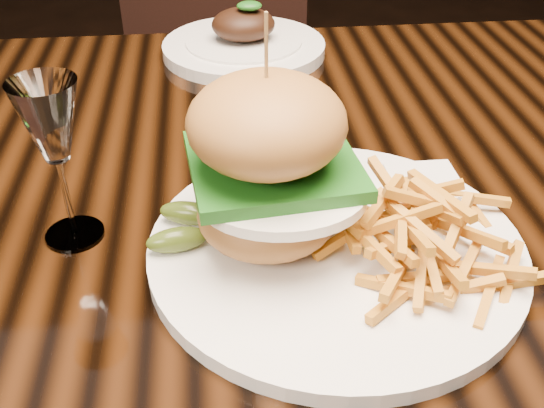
{
  "coord_description": "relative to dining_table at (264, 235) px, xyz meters",
  "views": [
    {
      "loc": [
        -0.05,
        -0.57,
        1.12
      ],
      "look_at": [
        -0.0,
        -0.13,
        0.81
      ],
      "focal_mm": 42.0,
      "sensor_mm": 36.0,
      "label": 1
    }
  ],
  "objects": [
    {
      "name": "dining_table",
      "position": [
        0.0,
        0.0,
        0.0
      ],
      "size": [
        1.6,
        0.9,
        0.75
      ],
      "color": "black",
      "rests_on": "ground"
    },
    {
      "name": "burger_plate",
      "position": [
        0.04,
        -0.13,
        0.13
      ],
      "size": [
        0.34,
        0.34,
        0.22
      ],
      "rotation": [
        0.0,
        0.0,
        -0.1
      ],
      "color": "white",
      "rests_on": "dining_table"
    },
    {
      "name": "ramekin",
      "position": [
        0.15,
        -0.06,
        0.09
      ],
      "size": [
        0.08,
        0.08,
        0.03
      ],
      "primitive_type": "cube",
      "rotation": [
        0.0,
        0.0,
        -0.13
      ],
      "color": "white",
      "rests_on": "dining_table"
    },
    {
      "name": "wine_glass",
      "position": [
        -0.19,
        -0.08,
        0.19
      ],
      "size": [
        0.06,
        0.06,
        0.16
      ],
      "color": "white",
      "rests_on": "dining_table"
    },
    {
      "name": "far_dish",
      "position": [
        0.0,
        0.35,
        0.09
      ],
      "size": [
        0.24,
        0.24,
        0.08
      ],
      "rotation": [
        0.0,
        0.0,
        -0.42
      ],
      "color": "white",
      "rests_on": "dining_table"
    },
    {
      "name": "chair_far",
      "position": [
        -0.05,
        0.89,
        -0.13
      ],
      "size": [
        0.53,
        0.53,
        0.95
      ],
      "rotation": [
        0.0,
        0.0,
        -0.15
      ],
      "color": "black",
      "rests_on": "ground"
    }
  ]
}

